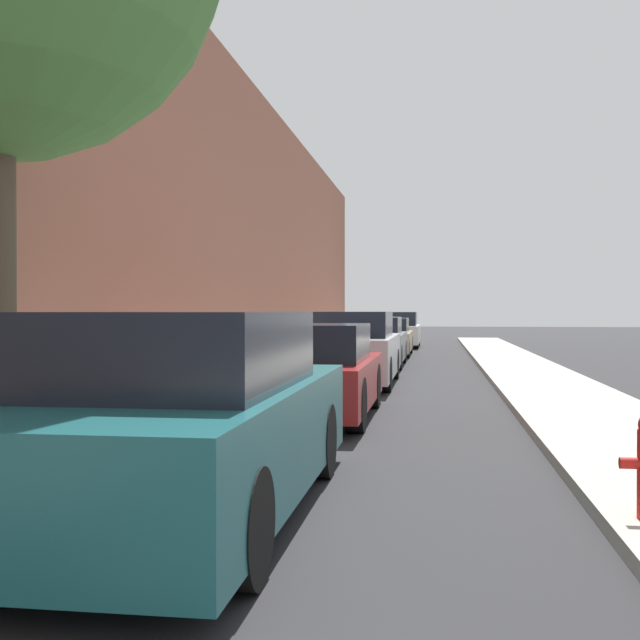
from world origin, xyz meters
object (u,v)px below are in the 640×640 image
at_px(parked_car_teal, 190,420).
at_px(parked_car_champagne, 384,337).
at_px(parked_car_grey, 371,342).
at_px(parked_car_silver, 353,350).
at_px(parked_car_red, 312,373).
at_px(parked_car_white, 396,331).

relative_size(parked_car_teal, parked_car_champagne, 1.00).
bearing_deg(parked_car_grey, parked_car_champagne, 89.74).
bearing_deg(parked_car_teal, parked_car_silver, 89.38).
bearing_deg(parked_car_red, parked_car_silver, 89.33).
height_order(parked_car_teal, parked_car_red, parked_car_teal).
xyz_separation_m(parked_car_silver, parked_car_white, (0.04, 16.61, -0.03)).
relative_size(parked_car_silver, parked_car_grey, 1.01).
height_order(parked_car_teal, parked_car_champagne, parked_car_teal).
height_order(parked_car_silver, parked_car_champagne, parked_car_silver).
height_order(parked_car_silver, parked_car_white, parked_car_silver).
bearing_deg(parked_car_champagne, parked_car_white, 89.17).
distance_m(parked_car_teal, parked_car_champagne, 20.86).
bearing_deg(parked_car_silver, parked_car_champagne, 90.29).
relative_size(parked_car_grey, parked_car_white, 0.99).
xyz_separation_m(parked_car_red, parked_car_champagne, (0.01, 15.55, -0.03)).
height_order(parked_car_red, parked_car_white, parked_car_white).
height_order(parked_car_red, parked_car_champagne, parked_car_red).
distance_m(parked_car_grey, parked_car_champagne, 5.18).
relative_size(parked_car_red, parked_car_grey, 0.88).
relative_size(parked_car_silver, parked_car_champagne, 1.01).
bearing_deg(parked_car_grey, parked_car_white, 89.43).
bearing_deg(parked_car_white, parked_car_silver, -90.12).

